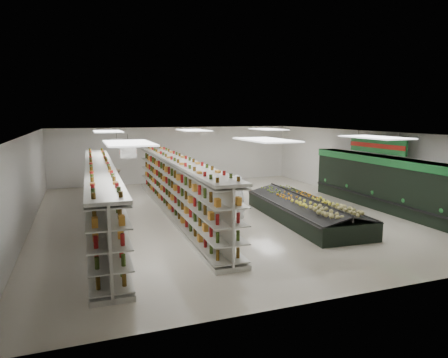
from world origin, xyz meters
name	(u,v)px	position (x,y,z in m)	size (l,w,h in m)	color
floor	(221,213)	(0.00, 0.00, 0.00)	(16.00, 16.00, 0.00)	beige
ceiling	(221,133)	(0.00, 0.00, 3.20)	(14.00, 16.00, 0.02)	white
wall_back	(175,155)	(0.00, 8.00, 1.60)	(14.00, 0.02, 3.20)	white
wall_front	(348,225)	(0.00, -8.00, 1.60)	(14.00, 0.02, 3.20)	white
wall_left	(26,184)	(-7.00, 0.00, 1.60)	(0.02, 16.00, 3.20)	white
wall_right	(366,166)	(7.00, 0.00, 1.60)	(0.02, 16.00, 3.20)	white
produce_wall_case	(380,179)	(6.53, -1.50, 1.24)	(0.93, 8.00, 2.20)	black
aisle_sign_near	(128,152)	(-3.80, -2.00, 2.75)	(0.52, 0.06, 0.75)	white
aisle_sign_far	(117,143)	(-3.80, 2.00, 2.75)	(0.52, 0.06, 0.75)	white
hortifruti_banner	(377,146)	(6.25, -1.50, 2.65)	(0.12, 3.20, 0.95)	#1E7432
gondola_left	(101,198)	(-4.62, -0.40, 1.00)	(1.20, 12.61, 2.18)	beige
gondola_center	(176,188)	(-1.71, 0.50, 1.03)	(1.09, 12.90, 2.23)	beige
produce_island	(304,209)	(2.54, -2.13, 0.42)	(2.53, 6.24, 0.92)	black
soda_endcap	(175,175)	(-0.66, 5.41, 0.82)	(1.49, 1.18, 1.69)	red
shopper_main	(236,201)	(-0.21, -2.17, 0.93)	(0.68, 0.45, 1.86)	silver
shopper_background	(117,188)	(-3.83, 2.39, 0.84)	(0.82, 0.51, 1.69)	tan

